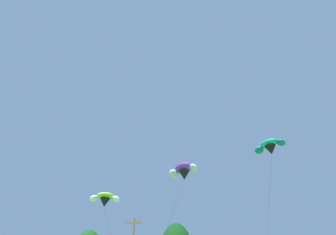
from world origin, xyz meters
TOP-DOWN VIEW (x-y plane):
  - parafoil_kite_high_purple at (-1.55, 34.29)m, footprint 4.76×14.08m
  - parafoil_kite_mid_teal at (8.70, 35.22)m, footprint 7.28×8.11m
  - parafoil_kite_far_lime_white at (-11.60, 41.07)m, footprint 9.05×20.26m

SIDE VIEW (x-z plane):
  - parafoil_kite_far_lime_white at x=-11.60m, z-range 7.52..21.22m
  - parafoil_kite_high_purple at x=-1.55m, z-range 7.86..22.36m
  - parafoil_kite_mid_teal at x=8.70m, z-range 9.56..27.39m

